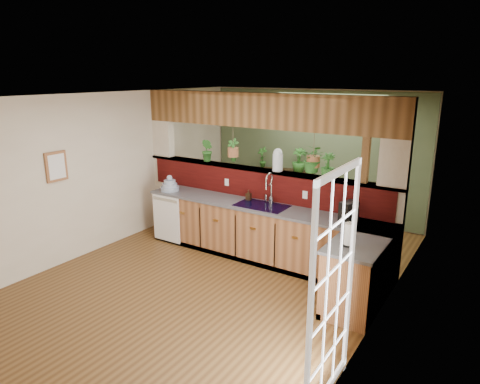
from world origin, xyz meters
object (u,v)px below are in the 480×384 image
Objects in this scene: coffee_maker at (348,213)px; glass_jar at (278,160)px; dish_stack at (170,186)px; soap_dispenser at (249,195)px; faucet at (270,187)px; paper_towel at (349,235)px; shelving_console at (281,190)px.

coffee_maker is 0.81× the size of glass_jar.
glass_jar reaches higher than dish_stack.
dish_stack is at bearing -170.16° from soap_dispenser.
dish_stack is (-1.85, -0.26, -0.19)m from faucet.
faucet is 1.68× the size of paper_towel.
faucet reaches higher than dish_stack.
dish_stack is 1.49m from soap_dispenser.
glass_jar reaches higher than paper_towel.
paper_towel is 4.04m from shelving_console.
paper_towel reaches higher than soap_dispenser.
dish_stack is 1.06× the size of paper_towel.
coffee_maker is at bearing 109.46° from paper_towel.
faucet is 1.59× the size of dish_stack.
faucet is 1.40× the size of glass_jar.
paper_towel is at bearing -36.98° from glass_jar.
soap_dispenser is 2.24m from shelving_console.
soap_dispenser is 0.58× the size of coffee_maker.
paper_towel is (1.62, -0.99, -0.14)m from faucet.
paper_towel is at bearing -31.35° from faucet.
glass_jar is at bearing -84.28° from shelving_console.
shelving_console is at bearing 103.40° from soap_dispenser.
faucet is 1.88m from dish_stack.
dish_stack is 3.55m from paper_towel.
soap_dispenser is 0.74m from glass_jar.
shelving_console is (-2.51, 3.11, -0.54)m from paper_towel.
faucet is 1.36m from coffee_maker.
shelving_console is at bearing 115.45° from glass_jar.
faucet is 2.99× the size of soap_dispenser.
paper_towel is at bearing -26.10° from soap_dispenser.
coffee_maker reaches higher than shelving_console.
faucet is 1.91m from paper_towel.
glass_jar is at bearing 29.99° from soap_dispenser.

